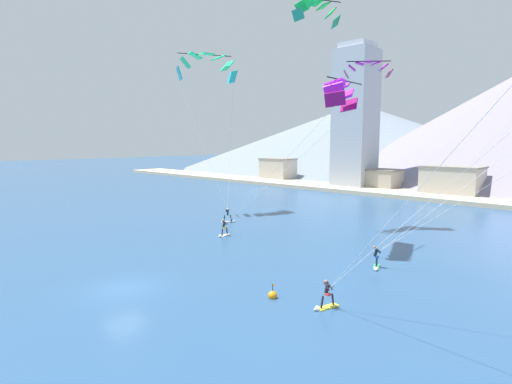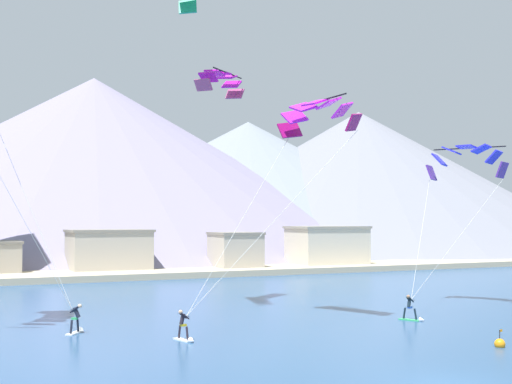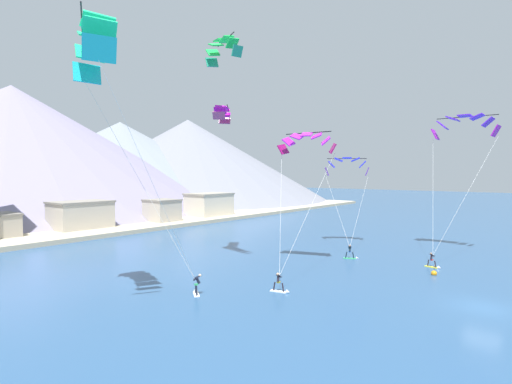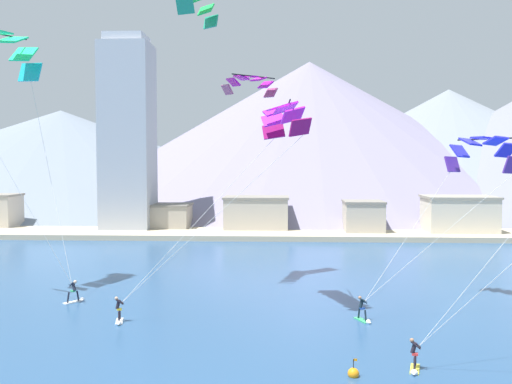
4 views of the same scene
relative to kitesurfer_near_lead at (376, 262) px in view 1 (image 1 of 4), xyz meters
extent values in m
plane|color=navy|center=(-9.73, -15.01, -0.51)|extent=(400.00, 400.00, 0.00)
cube|color=#33B266|center=(-0.07, 0.20, -0.47)|extent=(1.00, 1.49, 0.07)
cylinder|color=#14232D|center=(-0.23, 0.56, -0.08)|extent=(0.21, 0.27, 0.73)
cylinder|color=#14232D|center=(0.10, -0.16, -0.08)|extent=(0.21, 0.27, 0.73)
cube|color=blue|center=(-0.07, 0.20, 0.32)|extent=(0.37, 0.34, 0.12)
cylinder|color=#14232D|center=(-0.14, 0.17, 0.65)|extent=(0.43, 0.35, 0.62)
cylinder|color=#14232D|center=(-0.09, 0.32, 0.82)|extent=(0.51, 0.29, 0.40)
cylinder|color=#14232D|center=(0.00, 0.11, 0.82)|extent=(0.51, 0.29, 0.40)
cylinder|color=black|center=(0.12, 0.29, 0.79)|extent=(0.25, 0.49, 0.03)
sphere|color=#9E7051|center=(-0.24, 0.13, 1.04)|extent=(0.22, 0.22, 0.22)
cone|color=white|center=(0.29, -0.59, -0.41)|extent=(0.45, 0.42, 0.36)
cube|color=yellow|center=(1.36, -8.50, -0.47)|extent=(0.80, 1.50, 0.07)
cylinder|color=#231E28|center=(1.46, -8.12, -0.09)|extent=(0.17, 0.25, 0.70)
cylinder|color=#231E28|center=(1.25, -8.89, -0.09)|extent=(0.17, 0.25, 0.70)
cube|color=red|center=(1.36, -8.50, 0.29)|extent=(0.34, 0.29, 0.12)
cylinder|color=#231E28|center=(1.29, -8.49, 0.61)|extent=(0.39, 0.29, 0.59)
cylinder|color=#231E28|center=(1.42, -8.40, 0.78)|extent=(0.50, 0.21, 0.38)
cylinder|color=#231E28|center=(1.36, -8.62, 0.78)|extent=(0.50, 0.21, 0.38)
cylinder|color=black|center=(1.56, -8.56, 0.75)|extent=(0.17, 0.51, 0.03)
sphere|color=#9E7051|center=(1.20, -8.46, 0.99)|extent=(0.21, 0.21, 0.21)
cone|color=white|center=(1.13, -9.34, -0.41)|extent=(0.43, 0.38, 0.36)
cube|color=white|center=(-20.79, 4.03, -0.47)|extent=(1.23, 1.40, 0.07)
cylinder|color=black|center=(-21.04, 3.71, -0.06)|extent=(0.26, 0.28, 0.76)
cylinder|color=black|center=(-20.55, 4.34, -0.06)|extent=(0.26, 0.28, 0.76)
cube|color=#33B266|center=(-20.79, 4.03, 0.36)|extent=(0.40, 0.39, 0.12)
cylinder|color=black|center=(-20.70, 3.95, 0.70)|extent=(0.51, 0.47, 0.65)
cylinder|color=black|center=(-20.85, 3.91, 0.88)|extent=(0.48, 0.41, 0.42)
cylinder|color=black|center=(-20.70, 4.11, 0.88)|extent=(0.48, 0.41, 0.42)
cylinder|color=black|center=(-20.92, 4.12, 0.85)|extent=(0.35, 0.43, 0.03)
sphere|color=beige|center=(-20.55, 3.83, 1.08)|extent=(0.23, 0.23, 0.23)
cone|color=white|center=(-20.26, 4.71, -0.41)|extent=(0.47, 0.46, 0.36)
cube|color=white|center=(-15.92, -0.82, -0.47)|extent=(0.74, 1.50, 0.07)
cylinder|color=#231E28|center=(-16.00, -0.43, -0.08)|extent=(0.17, 0.26, 0.73)
cylinder|color=#231E28|center=(-15.83, -1.21, -0.08)|extent=(0.17, 0.26, 0.73)
cube|color=yellow|center=(-15.92, -0.82, 0.32)|extent=(0.35, 0.29, 0.12)
cylinder|color=#231E28|center=(-15.98, -0.83, 0.65)|extent=(0.40, 0.29, 0.62)
cylinder|color=#231E28|center=(-15.91, -0.70, 0.83)|extent=(0.53, 0.19, 0.40)
cylinder|color=#231E28|center=(-15.86, -0.93, 0.83)|extent=(0.53, 0.19, 0.40)
cylinder|color=black|center=(-15.71, -0.77, 0.80)|extent=(0.14, 0.51, 0.03)
sphere|color=tan|center=(-16.09, -0.86, 1.05)|extent=(0.22, 0.22, 0.22)
cone|color=white|center=(-15.73, -1.67, -0.41)|extent=(0.42, 0.37, 0.36)
cylinder|color=silver|center=(3.86, 3.96, 4.96)|extent=(7.52, 7.38, 8.35)
cylinder|color=silver|center=(5.24, 1.37, 4.96)|extent=(10.28, 2.19, 8.35)
cylinder|color=silver|center=(7.49, -6.89, 7.35)|extent=(11.88, 3.37, 13.21)
cylinder|color=silver|center=(7.33, -10.66, 7.35)|extent=(11.58, 4.24, 13.21)
cube|color=#1BB5C2|center=(-29.21, 3.69, 17.37)|extent=(2.06, 1.53, 1.66)
cube|color=#1BEF89|center=(-28.78, 4.34, 18.73)|extent=(2.29, 2.02, 1.44)
cube|color=#1BEF89|center=(-28.20, 5.47, 19.65)|extent=(2.46, 2.29, 0.98)
cube|color=#1BEF89|center=(-27.58, 6.87, 19.98)|extent=(2.54, 2.30, 0.34)
cube|color=#1BEF89|center=(-27.02, 8.30, 19.65)|extent=(2.51, 2.13, 0.98)
cube|color=#1BEF89|center=(-26.62, 9.50, 18.73)|extent=(2.40, 1.73, 1.44)
cube|color=#1BB5C2|center=(-26.46, 10.26, 17.37)|extent=(2.19, 1.16, 1.66)
cylinder|color=black|center=(-28.43, 7.23, 20.08)|extent=(3.50, 6.23, 0.10)
cylinder|color=silver|center=(-25.13, 3.85, 8.73)|extent=(8.46, 0.56, 15.76)
cylinder|color=silver|center=(-23.69, 7.28, 8.73)|extent=(5.60, 6.36, 15.76)
cube|color=#9B0F5E|center=(-6.00, 5.59, 12.17)|extent=(1.76, 0.74, 1.30)
cube|color=#CC1FDD|center=(-6.01, 4.84, 12.99)|extent=(1.83, 1.11, 1.21)
cube|color=#CC1FDD|center=(-5.86, 3.88, 13.52)|extent=(1.86, 1.41, 0.97)
cube|color=#CC1FDD|center=(-5.55, 2.83, 13.71)|extent=(1.85, 1.60, 0.60)
cube|color=#CC1FDD|center=(-5.13, 1.82, 13.52)|extent=(1.78, 1.71, 0.97)
cube|color=#CC1FDD|center=(-4.65, 0.97, 12.99)|extent=(1.67, 1.69, 1.21)
cube|color=#9B0F5E|center=(-4.17, 0.40, 12.17)|extent=(1.54, 1.52, 1.30)
cylinder|color=black|center=(-4.91, 3.06, 13.93)|extent=(0.25, 5.67, 0.10)
cylinder|color=silver|center=(-10.82, 2.54, 6.24)|extent=(9.82, 6.66, 10.90)
cylinder|color=silver|center=(-9.83, -0.27, 6.24)|extent=(11.79, 1.03, 10.90)
cube|color=#AA4374|center=(-6.40, 14.18, 16.01)|extent=(1.36, 1.44, 0.91)
cube|color=#CB12BF|center=(-6.84, 13.80, 16.67)|extent=(1.51, 1.57, 0.77)
cube|color=#CB12BF|center=(-7.45, 13.34, 17.11)|extent=(1.58, 1.66, 0.54)
cube|color=#CB12BF|center=(-8.16, 12.83, 17.26)|extent=(1.56, 1.70, 0.24)
cube|color=#CB12BF|center=(-8.88, 12.35, 17.11)|extent=(1.52, 1.69, 0.54)
cube|color=#CB12BF|center=(-9.53, 11.95, 16.67)|extent=(1.39, 1.65, 0.77)
cube|color=#AA4374|center=(-10.04, 11.67, 16.01)|extent=(1.19, 1.54, 0.91)
cylinder|color=black|center=(-7.80, 12.31, 17.20)|extent=(3.59, 2.98, 0.10)
cube|color=#20966F|center=(-11.38, 11.41, 21.63)|extent=(1.32, 1.08, 1.19)
cube|color=green|center=(-11.72, 10.91, 22.52)|extent=(1.43, 1.36, 1.08)
cube|color=green|center=(-12.08, 10.09, 23.11)|extent=(1.51, 1.47, 0.81)
cube|color=green|center=(-12.40, 9.08, 23.32)|extent=(1.55, 1.42, 0.40)
cube|color=green|center=(-12.63, 8.05, 23.11)|extent=(1.55, 1.28, 0.81)
cube|color=green|center=(-12.74, 7.16, 22.52)|extent=(1.49, 0.98, 1.08)
cube|color=#20966F|center=(-12.71, 6.55, 21.63)|extent=(1.41, 0.58, 1.19)
cylinder|color=black|center=(-11.85, 8.93, 23.45)|extent=(2.44, 4.52, 0.10)
sphere|color=orange|center=(-1.85, -9.57, -0.35)|extent=(0.56, 0.56, 0.56)
cylinder|color=black|center=(-1.85, -9.57, 0.15)|extent=(0.04, 0.04, 0.44)
cube|color=orange|center=(-1.76, -9.57, 0.33)|extent=(0.18, 0.01, 0.12)
cube|color=#BCAD8E|center=(-9.73, 41.03, -0.16)|extent=(180.00, 10.00, 0.70)
cube|color=#A89E8E|center=(-22.62, 45.70, 1.40)|extent=(7.35, 5.76, 3.81)
cube|color=slate|center=(-22.62, 45.70, 3.45)|extent=(7.64, 5.99, 0.30)
cube|color=#B7AD9E|center=(-9.07, 44.88, 1.99)|extent=(9.02, 6.27, 5.00)
cube|color=gray|center=(-9.07, 44.88, 4.64)|extent=(9.38, 6.53, 0.30)
cube|color=#B7AD9E|center=(-48.81, 45.87, 2.08)|extent=(7.68, 5.22, 5.17)
cube|color=gray|center=(-48.81, 45.87, 4.81)|extent=(7.99, 5.43, 0.30)
cube|color=#A8ADB7|center=(-27.65, 44.62, 13.07)|extent=(7.00, 7.00, 27.16)
cube|color=silver|center=(-27.65, 44.62, 27.25)|extent=(5.60, 5.60, 1.20)
cone|color=slate|center=(-61.65, 106.07, 11.04)|extent=(126.93, 126.93, 23.10)
camera|label=1|loc=(13.35, -26.96, 8.85)|focal=28.00mm
camera|label=2|loc=(-28.81, -37.55, 6.11)|focal=50.00mm
camera|label=3|loc=(-43.06, -20.00, 9.53)|focal=28.00mm
camera|label=4|loc=(-5.32, -36.93, 10.03)|focal=40.00mm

